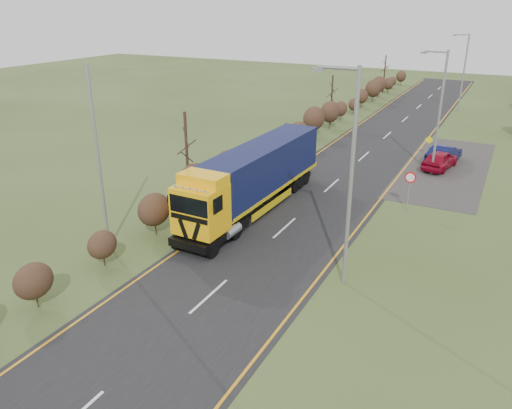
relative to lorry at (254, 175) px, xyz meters
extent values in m
plane|color=#38471E|center=(2.80, -5.62, -2.27)|extent=(160.00, 160.00, 0.00)
cube|color=black|center=(2.80, 4.38, -2.26)|extent=(8.00, 120.00, 0.02)
cube|color=#2F2C29|center=(9.30, 14.38, -2.26)|extent=(6.00, 18.00, 0.02)
cube|color=#C78312|center=(-0.90, 4.38, -2.24)|extent=(0.12, 116.00, 0.01)
cube|color=#C78312|center=(6.50, 4.38, -2.24)|extent=(0.12, 116.00, 0.01)
cube|color=silver|center=(2.80, -9.62, -2.24)|extent=(0.12, 3.00, 0.01)
cube|color=silver|center=(2.80, -1.62, -2.24)|extent=(0.12, 3.00, 0.01)
cube|color=silver|center=(2.80, 6.38, -2.24)|extent=(0.12, 3.00, 0.01)
cube|color=silver|center=(2.80, 14.38, -2.24)|extent=(0.12, 3.00, 0.01)
cube|color=silver|center=(2.80, 22.38, -2.24)|extent=(0.12, 3.00, 0.01)
cube|color=silver|center=(2.80, 30.38, -2.24)|extent=(0.12, 3.00, 0.01)
cube|color=silver|center=(2.80, 38.38, -2.24)|extent=(0.12, 3.00, 0.01)
cube|color=silver|center=(2.80, 46.38, -2.24)|extent=(0.12, 3.00, 0.01)
cube|color=silver|center=(2.80, 54.38, -2.24)|extent=(0.12, 3.00, 0.01)
ellipsoid|color=#311E15|center=(-3.17, -13.62, -1.01)|extent=(1.34, 1.74, 1.54)
ellipsoid|color=#311E15|center=(-3.22, -9.62, -1.13)|extent=(1.21, 1.57, 1.39)
ellipsoid|color=#311E15|center=(-3.20, -5.62, -0.78)|extent=(1.58, 2.06, 1.82)
ellipsoid|color=#311E15|center=(-3.18, -1.62, -0.43)|extent=(1.96, 2.55, 2.25)
ellipsoid|color=#311E15|center=(-3.23, 2.38, -0.55)|extent=(1.83, 2.38, 2.10)
ellipsoid|color=#311E15|center=(-3.15, 6.38, -0.99)|extent=(1.37, 1.78, 1.57)
ellipsoid|color=#311E15|center=(-3.26, 10.38, -1.14)|extent=(1.20, 1.56, 1.38)
ellipsoid|color=#311E15|center=(-3.12, 14.38, -0.81)|extent=(1.55, 2.02, 1.78)
ellipsoid|color=#311E15|center=(-3.29, 18.38, -0.44)|extent=(1.95, 2.53, 2.24)
ellipsoid|color=#311E15|center=(-3.10, 22.38, -0.53)|extent=(1.85, 2.41, 2.13)
ellipsoid|color=#311E15|center=(-3.32, 26.38, -0.96)|extent=(1.40, 1.81, 1.61)
ellipsoid|color=#311E15|center=(-3.07, 30.38, -1.15)|extent=(1.19, 1.55, 1.37)
ellipsoid|color=#311E15|center=(-3.34, 34.38, -0.84)|extent=(1.52, 1.97, 1.75)
ellipsoid|color=#311E15|center=(-3.04, 38.38, -0.46)|extent=(1.93, 2.51, 2.22)
ellipsoid|color=#311E15|center=(-3.37, 42.38, -0.51)|extent=(1.88, 2.44, 2.16)
ellipsoid|color=#311E15|center=(-3.02, 46.38, -0.93)|extent=(1.43, 1.85, 1.64)
ellipsoid|color=#311E15|center=(-3.39, 50.38, -1.15)|extent=(1.19, 1.55, 1.37)
ellipsoid|color=#311E15|center=(-3.00, 54.38, -0.87)|extent=(1.49, 1.93, 1.71)
cylinder|color=#312018|center=(-3.70, -1.62, 0.76)|extent=(0.18, 0.18, 6.05)
cylinder|color=#312018|center=(-3.70, 24.38, 0.26)|extent=(0.18, 0.18, 5.06)
cylinder|color=#312018|center=(-3.70, 46.38, 0.30)|extent=(0.18, 0.18, 5.15)
cube|color=black|center=(0.00, -4.99, -1.60)|extent=(2.38, 4.42, 0.43)
cube|color=#FDB20B|center=(0.00, -5.85, -0.04)|extent=(2.42, 2.14, 2.47)
cube|color=black|center=(0.00, -6.84, -1.75)|extent=(2.38, 0.17, 0.52)
cube|color=black|center=(-0.40, -6.90, -0.80)|extent=(0.57, 0.03, 1.02)
cube|color=black|center=(0.40, -6.90, -0.80)|extent=(0.57, 0.03, 1.02)
cube|color=black|center=(0.00, -6.87, 0.49)|extent=(2.23, 0.11, 0.90)
cube|color=black|center=(0.00, -6.90, -0.18)|extent=(2.19, 0.08, 0.27)
cube|color=#FDB20B|center=(0.00, -5.51, 1.46)|extent=(2.40, 1.38, 0.53)
cylinder|color=silver|center=(0.00, -6.65, 1.29)|extent=(2.09, 0.11, 0.06)
cube|color=black|center=(-1.36, -6.65, 0.53)|extent=(0.08, 0.12, 0.43)
cube|color=black|center=(1.36, -6.65, 0.53)|extent=(0.08, 0.12, 0.43)
cylinder|color=gray|center=(-1.09, -4.61, -1.56)|extent=(0.56, 1.25, 0.53)
cylinder|color=gray|center=(1.09, -4.61, -1.56)|extent=(0.56, 1.25, 0.53)
cube|color=gold|center=(0.00, 1.19, -1.10)|extent=(2.64, 12.02, 0.23)
cube|color=black|center=(0.00, 1.19, 0.32)|extent=(2.62, 11.64, 2.61)
cube|color=#101644|center=(0.00, 7.00, 0.32)|extent=(2.36, 0.11, 2.61)
cube|color=#101644|center=(0.00, -4.63, 0.32)|extent=(2.36, 0.11, 2.61)
cube|color=black|center=(0.00, 4.80, -1.65)|extent=(2.26, 3.47, 0.33)
cube|color=gold|center=(-1.16, 0.24, -1.75)|extent=(0.17, 5.23, 0.43)
cube|color=gold|center=(1.16, 0.24, -1.75)|extent=(0.17, 5.23, 0.43)
cylinder|color=black|center=(-1.00, -6.51, -1.78)|extent=(0.33, 0.99, 0.99)
cylinder|color=black|center=(1.00, -6.51, -1.78)|extent=(0.33, 0.99, 0.99)
cylinder|color=black|center=(-1.00, -4.14, -1.78)|extent=(0.33, 0.99, 0.99)
cylinder|color=black|center=(1.00, -4.14, -1.78)|extent=(0.33, 0.99, 0.99)
cylinder|color=black|center=(-1.00, 3.94, -1.78)|extent=(0.33, 0.99, 0.99)
cylinder|color=black|center=(1.00, 3.94, -1.78)|extent=(0.33, 0.99, 0.99)
cylinder|color=black|center=(-1.00, 4.89, -1.78)|extent=(0.33, 0.99, 0.99)
cylinder|color=black|center=(1.00, 4.89, -1.78)|extent=(0.33, 0.99, 0.99)
cylinder|color=black|center=(-1.00, 5.84, -1.78)|extent=(0.33, 0.99, 0.99)
cylinder|color=black|center=(1.00, 5.84, -1.78)|extent=(0.33, 0.99, 0.99)
imported|color=maroon|center=(8.85, 13.86, -1.55)|extent=(2.46, 4.47, 1.44)
imported|color=#0A0E3B|center=(8.89, 15.59, -1.55)|extent=(2.39, 4.58, 1.44)
cylinder|color=gray|center=(7.63, -5.73, 2.57)|extent=(0.18, 0.18, 9.68)
cylinder|color=gray|center=(6.77, -5.73, 7.25)|extent=(1.72, 0.12, 0.12)
cube|color=gray|center=(5.91, -5.73, 7.14)|extent=(0.48, 0.19, 0.15)
cylinder|color=gray|center=(8.55, 12.31, 2.19)|extent=(0.18, 0.18, 8.91)
cylinder|color=gray|center=(7.76, 12.31, 6.49)|extent=(1.58, 0.12, 0.12)
cube|color=gray|center=(6.97, 12.31, 6.39)|extent=(0.45, 0.18, 0.14)
cylinder|color=gray|center=(7.40, 37.69, 2.08)|extent=(0.18, 0.18, 8.70)
cylinder|color=gray|center=(6.63, 37.69, 6.29)|extent=(1.55, 0.12, 0.12)
cube|color=gray|center=(5.85, 37.69, 6.19)|extent=(0.44, 0.17, 0.14)
cylinder|color=gray|center=(-4.40, -8.03, 2.42)|extent=(0.16, 0.16, 9.37)
cylinder|color=gray|center=(8.40, 4.29, -1.20)|extent=(0.08, 0.08, 2.15)
cylinder|color=red|center=(8.40, 4.26, -0.12)|extent=(0.69, 0.04, 0.69)
cylinder|color=white|center=(8.40, 4.24, -0.12)|extent=(0.52, 0.02, 0.52)
cylinder|color=gray|center=(7.46, 16.98, -1.61)|extent=(0.08, 0.08, 1.31)
cube|color=yellow|center=(7.46, 16.93, -0.87)|extent=(0.66, 0.04, 0.66)
camera|label=1|loc=(13.22, -25.24, 9.66)|focal=35.00mm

